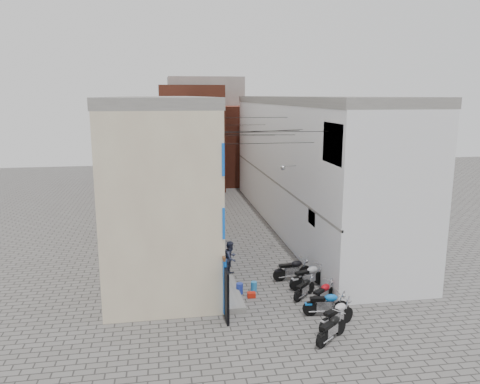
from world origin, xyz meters
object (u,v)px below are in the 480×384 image
motorcycle_g (293,268)px  water_jug_far (254,286)px  motorcycle_b (337,314)px  motorcycle_d (323,293)px  motorcycle_c (326,302)px  person_a (217,259)px  motorcycle_e (304,287)px  motorcycle_f (308,275)px  person_b (231,258)px  red_crate (251,295)px  water_jug_near (240,288)px  motorcycle_a (332,327)px

motorcycle_g → water_jug_far: size_ratio=4.50×
motorcycle_b → motorcycle_d: (0.20, 2.18, -0.06)m
motorcycle_c → person_a: 6.23m
motorcycle_e → motorcycle_g: size_ratio=0.83×
motorcycle_d → motorcycle_g: motorcycle_g is taller
person_a → water_jug_far: (1.52, -1.80, -0.84)m
motorcycle_f → person_b: size_ratio=1.23×
motorcycle_d → motorcycle_f: size_ratio=0.86×
motorcycle_d → person_b: (-3.60, 3.52, 0.58)m
red_crate → motorcycle_e: bearing=-9.4°
motorcycle_g → motorcycle_e: bearing=-8.8°
person_a → motorcycle_e: bearing=-157.0°
person_a → water_jug_near: size_ratio=3.23×
motorcycle_a → motorcycle_b: size_ratio=0.93×
motorcycle_f → motorcycle_a: bearing=-27.7°
motorcycle_d → motorcycle_g: size_ratio=0.90×
motorcycle_g → motorcycle_b: bearing=-3.8°
motorcycle_g → water_jug_near: bearing=-74.8°
motorcycle_e → person_b: (-3.01, 2.70, 0.62)m
motorcycle_a → person_a: person_a is taller
motorcycle_c → motorcycle_f: (0.18, 2.93, 0.05)m
motorcycle_d → person_a: 5.65m
red_crate → motorcycle_b: bearing=-50.6°
water_jug_near → red_crate: size_ratio=1.37×
person_a → person_b: 0.68m
water_jug_near → water_jug_far: 0.74m
motorcycle_e → motorcycle_f: motorcycle_f is taller
motorcycle_b → water_jug_near: bearing=-172.5°
motorcycle_d → water_jug_far: 3.34m
motorcycle_d → water_jug_far: motorcycle_d is taller
person_b → water_jug_near: size_ratio=3.43×
motorcycle_b → motorcycle_e: (-0.39, 3.00, -0.10)m
motorcycle_f → motorcycle_d: bearing=-17.8°
motorcycle_c → water_jug_far: size_ratio=4.31×
person_b → water_jug_far: 2.05m
motorcycle_b → motorcycle_e: 3.03m
motorcycle_g → person_a: 3.80m
water_jug_near → motorcycle_b: bearing=-50.1°
motorcycle_c → person_b: size_ratio=1.14×
motorcycle_d → motorcycle_b: bearing=-43.3°
motorcycle_a → red_crate: 4.86m
water_jug_near → motorcycle_a: bearing=-60.6°
motorcycle_e → person_b: size_ratio=0.98×
motorcycle_f → motorcycle_c: bearing=-23.3°
motorcycle_d → person_a: (-4.25, 3.69, 0.53)m
motorcycle_a → motorcycle_g: size_ratio=0.93×
person_b → water_jug_far: person_b is taller
motorcycle_a → red_crate: size_ratio=5.21×
water_jug_near → red_crate: bearing=-46.5°
water_jug_near → person_b: bearing=94.7°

